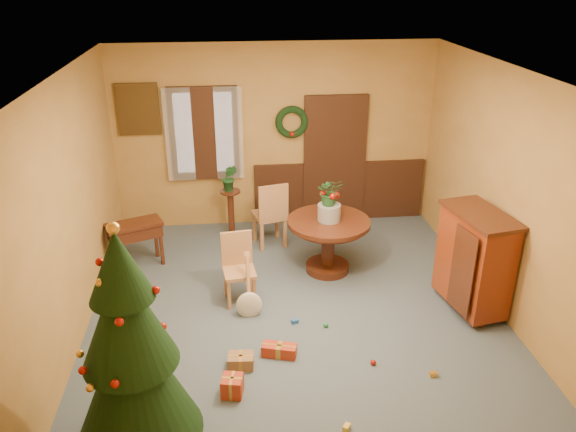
{
  "coord_description": "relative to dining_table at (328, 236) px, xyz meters",
  "views": [
    {
      "loc": [
        -0.73,
        -5.75,
        3.95
      ],
      "look_at": [
        -0.06,
        0.4,
        1.15
      ],
      "focal_mm": 35.0,
      "sensor_mm": 36.0,
      "label": 1
    }
  ],
  "objects": [
    {
      "name": "room_envelope",
      "position": [
        -0.36,
        1.68,
        0.57
      ],
      "size": [
        5.5,
        5.5,
        5.5
      ],
      "color": "#3D4A59",
      "rests_on": "ground"
    },
    {
      "name": "dining_table",
      "position": [
        0.0,
        0.0,
        0.0
      ],
      "size": [
        1.13,
        1.13,
        0.78
      ],
      "color": "black",
      "rests_on": "floor"
    },
    {
      "name": "urn",
      "position": [
        0.0,
        0.0,
        0.35
      ],
      "size": [
        0.31,
        0.31,
        0.23
      ],
      "primitive_type": "cylinder",
      "color": "slate",
      "rests_on": "dining_table"
    },
    {
      "name": "centerpiece_plant",
      "position": [
        0.0,
        0.0,
        0.65
      ],
      "size": [
        0.34,
        0.29,
        0.38
      ],
      "primitive_type": "imported",
      "color": "#1E4C23",
      "rests_on": "urn"
    },
    {
      "name": "chair_near",
      "position": [
        -1.25,
        -0.58,
        -0.06
      ],
      "size": [
        0.43,
        0.43,
        0.9
      ],
      "color": "#9C6A3E",
      "rests_on": "floor"
    },
    {
      "name": "chair_far",
      "position": [
        -0.72,
        0.82,
        0.01
      ],
      "size": [
        0.54,
        0.54,
        1.04
      ],
      "color": "#9C6A3E",
      "rests_on": "floor"
    },
    {
      "name": "guitar",
      "position": [
        -1.14,
        -1.0,
        -0.17
      ],
      "size": [
        0.44,
        0.56,
        0.74
      ],
      "primitive_type": null,
      "rotation": [
        -0.49,
        0.0,
        0.27
      ],
      "color": "beige",
      "rests_on": "floor"
    },
    {
      "name": "plant_stand",
      "position": [
        -1.31,
        1.18,
        -0.05
      ],
      "size": [
        0.31,
        0.31,
        0.79
      ],
      "color": "black",
      "rests_on": "floor"
    },
    {
      "name": "stand_plant",
      "position": [
        -1.31,
        1.18,
        0.46
      ],
      "size": [
        0.27,
        0.24,
        0.42
      ],
      "primitive_type": "imported",
      "rotation": [
        0.0,
        0.0,
        -0.23
      ],
      "color": "#19471E",
      "rests_on": "plant_stand"
    },
    {
      "name": "christmas_tree",
      "position": [
        -2.17,
        -2.94,
        0.51
      ],
      "size": [
        1.08,
        1.08,
        2.22
      ],
      "color": "#382111",
      "rests_on": "floor"
    },
    {
      "name": "writing_desk",
      "position": [
        -2.66,
        0.43,
        -0.04
      ],
      "size": [
        0.84,
        0.63,
        0.67
      ],
      "color": "black",
      "rests_on": "floor"
    },
    {
      "name": "sideboard",
      "position": [
        1.58,
        -1.11,
        0.15
      ],
      "size": [
        0.71,
        1.09,
        1.3
      ],
      "color": "#5C1D0A",
      "rests_on": "floor"
    },
    {
      "name": "gift_a",
      "position": [
        -1.28,
        -1.93,
        -0.47
      ],
      "size": [
        0.28,
        0.22,
        0.15
      ],
      "color": "brown",
      "rests_on": "floor"
    },
    {
      "name": "gift_b",
      "position": [
        -1.37,
        -2.35,
        -0.44
      ],
      "size": [
        0.24,
        0.24,
        0.21
      ],
      "color": "#A82F16",
      "rests_on": "floor"
    },
    {
      "name": "gift_c",
      "position": [
        -2.45,
        -1.6,
        -0.48
      ],
      "size": [
        0.29,
        0.25,
        0.14
      ],
      "color": "brown",
      "rests_on": "floor"
    },
    {
      "name": "gift_d",
      "position": [
        -0.85,
        -1.79,
        -0.48
      ],
      "size": [
        0.41,
        0.25,
        0.14
      ],
      "color": "#A82F16",
      "rests_on": "floor"
    },
    {
      "name": "toy_a",
      "position": [
        -0.61,
        -1.21,
        -0.52
      ],
      "size": [
        0.09,
        0.07,
        0.05
      ],
      "primitive_type": "cube",
      "rotation": [
        0.0,
        0.0,
        0.31
      ],
      "color": "#2559A2",
      "rests_on": "floor"
    },
    {
      "name": "toy_b",
      "position": [
        -0.25,
        -1.33,
        -0.51
      ],
      "size": [
        0.06,
        0.06,
        0.06
      ],
      "primitive_type": "sphere",
      "color": "#238340",
      "rests_on": "floor"
    },
    {
      "name": "toy_c",
      "position": [
        -0.33,
        -2.93,
        -0.52
      ],
      "size": [
        0.09,
        0.09,
        0.05
      ],
      "primitive_type": "cube",
      "rotation": [
        0.0,
        0.0,
        0.94
      ],
      "color": "gold",
      "rests_on": "floor"
    },
    {
      "name": "toy_d",
      "position": [
        0.14,
        -2.06,
        -0.51
      ],
      "size": [
        0.06,
        0.06,
        0.06
      ],
      "primitive_type": "sphere",
      "color": "#A8150B",
      "rests_on": "floor"
    },
    {
      "name": "toy_e",
      "position": [
        0.72,
        -2.31,
        -0.52
      ],
      "size": [
        0.08,
        0.05,
        0.05
      ],
      "primitive_type": "cube",
      "rotation": [
        0.0,
        0.0,
        -0.02
      ],
      "color": "gold",
      "rests_on": "floor"
    }
  ]
}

